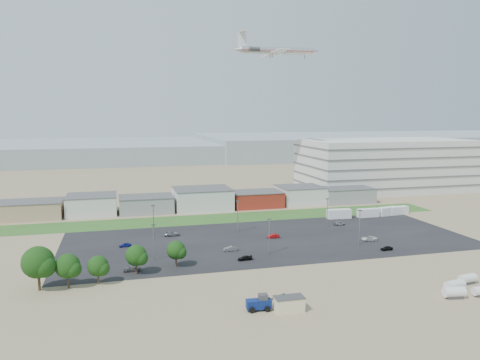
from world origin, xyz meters
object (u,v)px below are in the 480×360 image
object	(u,v)px
portable_shed	(289,304)
parked_car_2	(387,248)
parked_car_0	(369,238)
airliner	(277,51)
parked_car_5	(125,245)
box_trailer_a	(339,214)
parked_car_7	(273,236)
storage_tank_nw	(455,285)
telehandler	(259,302)
parked_car_10	(132,269)
parked_car_9	(172,234)
tree_far_left	(38,266)
parked_car_4	(230,249)
parked_car_8	(339,223)
parked_car_3	(245,258)

from	to	relation	value
portable_shed	parked_car_2	distance (m)	51.01
parked_car_0	parked_car_2	size ratio (longest dim) A/B	1.33
airliner	parked_car_2	world-z (taller)	airliner
parked_car_0	parked_car_5	xyz separation A→B (m)	(-70.26, 11.66, -0.06)
box_trailer_a	parked_car_0	world-z (taller)	box_trailer_a
parked_car_7	storage_tank_nw	bearing A→B (deg)	27.95
telehandler	airliner	world-z (taller)	airliner
storage_tank_nw	parked_car_0	size ratio (longest dim) A/B	0.94
parked_car_10	box_trailer_a	bearing A→B (deg)	-63.40
parked_car_9	parked_car_10	bearing A→B (deg)	152.11
storage_tank_nw	tree_far_left	size ratio (longest dim) A/B	0.40
airliner	parked_car_4	world-z (taller)	airliner
box_trailer_a	parked_car_8	xyz separation A→B (m)	(-4.74, -9.87, -0.99)
telehandler	parked_car_4	bearing A→B (deg)	88.99
portable_shed	parked_car_10	size ratio (longest dim) A/B	1.30
parked_car_3	parked_car_10	bearing A→B (deg)	-91.66
parked_car_0	parked_car_4	xyz separation A→B (m)	(-42.34, 0.22, -0.01)
parked_car_10	airliner	bearing A→B (deg)	-38.50
box_trailer_a	parked_car_5	world-z (taller)	box_trailer_a
parked_car_0	box_trailer_a	bearing A→B (deg)	177.58
telehandler	tree_far_left	distance (m)	47.44
portable_shed	telehandler	xyz separation A→B (m)	(-5.46, 1.89, 0.15)
box_trailer_a	parked_car_10	bearing A→B (deg)	-147.28
portable_shed	parked_car_0	world-z (taller)	portable_shed
parked_car_3	tree_far_left	bearing A→B (deg)	-83.67
portable_shed	storage_tank_nw	world-z (taller)	portable_shed
airliner	parked_car_0	size ratio (longest dim) A/B	8.76
telehandler	parked_car_10	distance (m)	37.00
box_trailer_a	parked_car_0	size ratio (longest dim) A/B	1.91
telehandler	parked_car_2	xyz separation A→B (m)	(45.89, 29.20, -1.00)
parked_car_2	parked_car_8	distance (m)	30.36
parked_car_4	parked_car_10	distance (m)	28.60
parked_car_2	portable_shed	bearing A→B (deg)	-55.81
parked_car_0	parked_car_2	xyz separation A→B (m)	(-0.55, -10.27, -0.05)
storage_tank_nw	parked_car_9	bearing A→B (deg)	130.77
airliner	parked_car_7	size ratio (longest dim) A/B	10.56
portable_shed	airliner	bearing A→B (deg)	73.51
storage_tank_nw	parked_car_8	world-z (taller)	storage_tank_nw
portable_shed	parked_car_10	world-z (taller)	portable_shed
airliner	parked_car_9	xyz separation A→B (m)	(-54.80, -60.26, -64.61)
parked_car_7	parked_car_9	size ratio (longest dim) A/B	0.81
parked_car_0	parked_car_5	bearing A→B (deg)	-91.96
portable_shed	storage_tank_nw	distance (m)	37.62
parked_car_7	telehandler	bearing A→B (deg)	-18.51
airliner	parked_car_10	distance (m)	130.47
tree_far_left	parked_car_3	xyz separation A→B (m)	(47.77, 9.06, -4.90)
parked_car_4	parked_car_5	bearing A→B (deg)	-106.32
portable_shed	parked_car_8	xyz separation A→B (m)	(41.46, 61.44, -0.79)
storage_tank_nw	parked_car_0	distance (m)	40.77
tree_far_left	parked_car_10	distance (m)	21.51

